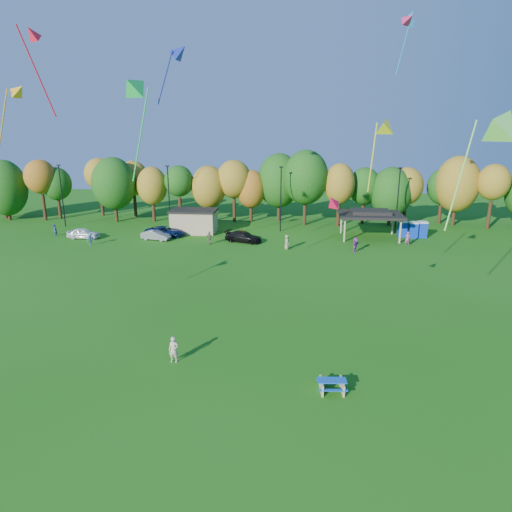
# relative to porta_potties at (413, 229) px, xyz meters

# --- Properties ---
(ground) EXTENTS (160.00, 160.00, 0.00)m
(ground) POSITION_rel_porta_potties_xyz_m (-19.83, -37.87, -1.10)
(ground) COLOR #19600F
(ground) RESTS_ON ground
(tree_line) EXTENTS (93.57, 10.55, 11.15)m
(tree_line) POSITION_rel_porta_potties_xyz_m (-20.86, 7.64, 4.82)
(tree_line) COLOR black
(tree_line) RESTS_ON ground
(lamp_posts) EXTENTS (64.50, 0.25, 9.09)m
(lamp_posts) POSITION_rel_porta_potties_xyz_m (-17.83, 2.13, 3.80)
(lamp_posts) COLOR black
(lamp_posts) RESTS_ON ground
(utility_building) EXTENTS (6.30, 4.30, 3.25)m
(utility_building) POSITION_rel_porta_potties_xyz_m (-29.83, 0.13, 0.54)
(utility_building) COLOR tan
(utility_building) RESTS_ON ground
(pavilion) EXTENTS (8.20, 6.20, 3.77)m
(pavilion) POSITION_rel_porta_potties_xyz_m (-5.83, -0.87, 2.13)
(pavilion) COLOR tan
(pavilion) RESTS_ON ground
(porta_potties) EXTENTS (3.75, 1.72, 2.18)m
(porta_potties) POSITION_rel_porta_potties_xyz_m (0.00, 0.00, 0.00)
(porta_potties) COLOR #0D34B2
(porta_potties) RESTS_ON ground
(picnic_table) EXTENTS (1.72, 1.47, 0.70)m
(picnic_table) POSITION_rel_porta_potties_xyz_m (-13.22, -38.33, -0.69)
(picnic_table) COLOR tan
(picnic_table) RESTS_ON ground
(kite_flyer) EXTENTS (0.64, 0.43, 1.72)m
(kite_flyer) POSITION_rel_porta_potties_xyz_m (-23.01, -35.91, -0.24)
(kite_flyer) COLOR beige
(kite_flyer) RESTS_ON ground
(car_a) EXTENTS (4.17, 1.70, 1.42)m
(car_a) POSITION_rel_porta_potties_xyz_m (-43.73, -4.80, -0.39)
(car_a) COLOR white
(car_a) RESTS_ON ground
(car_b) EXTENTS (4.10, 2.18, 1.29)m
(car_b) POSITION_rel_porta_potties_xyz_m (-33.92, -4.62, -0.45)
(car_b) COLOR gray
(car_b) RESTS_ON ground
(car_c) EXTENTS (5.76, 3.78, 1.47)m
(car_c) POSITION_rel_porta_potties_xyz_m (-33.20, -2.98, -0.36)
(car_c) COLOR #0D1F52
(car_c) RESTS_ON ground
(car_d) EXTENTS (5.18, 3.29, 1.40)m
(car_d) POSITION_rel_porta_potties_xyz_m (-22.32, -4.66, -0.40)
(car_d) COLOR black
(car_d) RESTS_ON ground
(far_person_0) EXTENTS (1.05, 1.15, 1.55)m
(far_person_0) POSITION_rel_porta_potties_xyz_m (-41.19, -8.18, -0.32)
(far_person_0) COLOR #4F62AF
(far_person_0) RESTS_ON ground
(far_person_1) EXTENTS (0.66, 0.44, 1.77)m
(far_person_1) POSITION_rel_porta_potties_xyz_m (-1.64, -4.44, -0.21)
(far_person_1) COLOR #A14C7C
(far_person_1) RESTS_ON ground
(far_person_2) EXTENTS (0.88, 1.04, 1.82)m
(far_person_2) POSITION_rel_porta_potties_xyz_m (-16.64, -7.77, -0.19)
(far_person_2) COLOR gray
(far_person_2) RESTS_ON ground
(far_person_3) EXTENTS (1.02, 0.52, 1.67)m
(far_person_3) POSITION_rel_porta_potties_xyz_m (-26.42, -6.31, -0.26)
(far_person_3) COLOR olive
(far_person_3) RESTS_ON ground
(far_person_4) EXTENTS (0.65, 0.82, 1.66)m
(far_person_4) POSITION_rel_porta_potties_xyz_m (-48.34, -3.71, -0.27)
(far_person_4) COLOR #4B62A6
(far_person_4) RESTS_ON ground
(far_person_5) EXTENTS (1.21, 1.73, 1.80)m
(far_person_5) POSITION_rel_porta_potties_xyz_m (-8.52, -8.22, -0.20)
(far_person_5) COLOR purple
(far_person_5) RESTS_ON ground
(kite_0) EXTENTS (1.84, 3.34, 5.51)m
(kite_0) POSITION_rel_porta_potties_xyz_m (-9.74, -29.20, 13.45)
(kite_0) COLOR yellow
(kite_2) EXTENTS (2.29, 3.94, 6.58)m
(kite_2) POSITION_rel_porta_potties_xyz_m (-4.57, -9.02, 23.88)
(kite_2) COLOR #259CEC
(kite_3) EXTENTS (3.25, 1.46, 5.41)m
(kite_3) POSITION_rel_porta_potties_xyz_m (-37.25, -25.82, 15.95)
(kite_3) COLOR orange
(kite_5) EXTENTS (4.16, 4.21, 7.91)m
(kite_5) POSITION_rel_porta_potties_xyz_m (-4.04, -33.64, 13.58)
(kite_5) COLOR #71E450
(kite_7) EXTENTS (1.65, 1.66, 1.35)m
(kite_7) POSITION_rel_porta_potties_xyz_m (-7.06, -20.69, 21.51)
(kite_7) COLOR #C42052
(kite_11) EXTENTS (2.83, 1.44, 4.54)m
(kite_11) POSITION_rel_porta_potties_xyz_m (-24.33, -25.83, 18.59)
(kite_11) COLOR navy
(kite_12) EXTENTS (2.38, 4.47, 7.58)m
(kite_12) POSITION_rel_porta_potties_xyz_m (-26.28, -29.80, 15.90)
(kite_12) COLOR green
(kite_14) EXTENTS (2.25, 3.39, 6.22)m
(kite_14) POSITION_rel_porta_potties_xyz_m (-33.82, -28.82, 19.35)
(kite_14) COLOR red
(kite_15) EXTENTS (1.36, 1.39, 1.10)m
(kite_15) POSITION_rel_porta_potties_xyz_m (-13.33, -34.15, 9.06)
(kite_15) COLOR red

